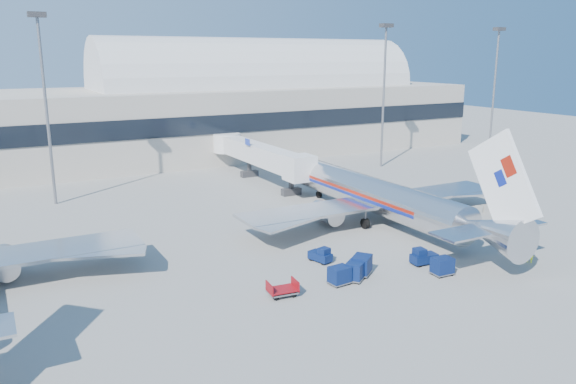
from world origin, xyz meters
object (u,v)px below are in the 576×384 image
cart_solo_near (442,266)px  ramp_worker (530,253)px  mast_east (384,75)px  tug_lead (423,257)px  barrier_far (492,207)px  cart_train_a (362,265)px  barrier_near (450,215)px  cart_solo_far (513,230)px  jetbridge_near (255,153)px  barrier_mid (472,211)px  cart_train_b (355,271)px  mast_far_east (496,73)px  tug_right (463,231)px  mast_west (44,82)px  cart_train_c (339,275)px  airliner_main (380,197)px  tug_left (321,255)px  cart_open_red (283,291)px

cart_solo_near → ramp_worker: size_ratio=1.02×
mast_east → tug_lead: (-24.40, -37.41, -14.11)m
barrier_far → cart_train_a: bearing=-160.7°
barrier_near → ramp_worker: bearing=-105.7°
cart_solo_far → jetbridge_near: bearing=134.3°
barrier_mid → cart_solo_far: bearing=-110.9°
cart_solo_far → ramp_worker: cart_solo_far is taller
mast_east → cart_train_b: bearing=-130.2°
cart_train_a → mast_far_east: bearing=-5.0°
tug_right → cart_solo_near: 11.07m
mast_west → mast_far_east: same height
mast_far_east → cart_train_c: bearing=-147.2°
airliner_main → ramp_worker: 16.72m
tug_left → ramp_worker: 18.41m
cart_train_a → cart_train_b: 1.37m
cart_train_a → cart_open_red: 7.79m
mast_west → cart_train_a: bearing=-62.2°
barrier_far → cart_train_b: size_ratio=1.37×
barrier_far → cart_solo_near: cart_solo_near is taller
tug_left → tug_lead: bearing=-137.2°
barrier_far → cart_solo_far: (-6.54, -8.49, 0.49)m
cart_train_b → cart_open_red: (-6.58, 0.11, -0.40)m
mast_east → ramp_worker: bearing=-110.8°
mast_west → tug_lead: (25.60, -37.41, -14.11)m
tug_right → cart_open_red: 22.88m
barrier_far → tug_right: (-10.34, -5.56, 0.22)m
tug_right → jetbridge_near: bearing=107.3°
tug_left → ramp_worker: size_ratio=1.33×
airliner_main → barrier_near: 8.74m
ramp_worker → cart_open_red: bearing=48.9°
cart_open_red → tug_right: bearing=15.7°
mast_east → tug_left: mast_east is taller
ramp_worker → barrier_near: bearing=-46.4°
mast_far_east → cart_solo_far: 53.74m
airliner_main → mast_west: (-30.00, 25.49, 11.87)m
ramp_worker → tug_lead: bearing=33.6°
mast_east → barrier_mid: size_ratio=7.53×
cart_train_a → cart_train_c: (-2.74, -0.80, -0.09)m
barrier_mid → jetbridge_near: bearing=115.4°
barrier_mid → cart_train_c: (-24.58, -9.62, 0.34)m
tug_lead → cart_train_c: tug_lead is taller
barrier_near → cart_train_c: 23.36m
barrier_near → cart_solo_far: 8.51m
barrier_mid → cart_solo_far: size_ratio=1.20×
mast_west → cart_train_c: mast_west is taller
mast_far_east → tug_right: size_ratio=9.53×
tug_right → cart_train_a: 15.16m
barrier_mid → tug_lead: bearing=-149.1°
mast_east → mast_far_east: (25.00, 0.00, 0.00)m
cart_train_a → cart_solo_far: size_ratio=0.95×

